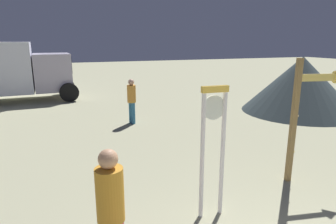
{
  "coord_description": "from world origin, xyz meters",
  "views": [
    {
      "loc": [
        -2.51,
        -1.18,
        2.87
      ],
      "look_at": [
        -0.12,
        5.16,
        1.2
      ],
      "focal_mm": 31.07,
      "sensor_mm": 36.0,
      "label": 1
    }
  ],
  "objects_px": {
    "arrow_sign": "(311,102)",
    "dome_tent": "(301,85)",
    "standing_clock": "(213,139)",
    "person_distant": "(132,99)",
    "person_near_clock": "(111,210)"
  },
  "relations": [
    {
      "from": "standing_clock",
      "to": "person_distant",
      "type": "distance_m",
      "value": 5.96
    },
    {
      "from": "person_near_clock",
      "to": "dome_tent",
      "type": "bearing_deg",
      "value": 34.54
    },
    {
      "from": "standing_clock",
      "to": "person_distant",
      "type": "relative_size",
      "value": 1.39
    },
    {
      "from": "dome_tent",
      "to": "standing_clock",
      "type": "bearing_deg",
      "value": -143.16
    },
    {
      "from": "arrow_sign",
      "to": "standing_clock",
      "type": "bearing_deg",
      "value": -169.61
    },
    {
      "from": "person_near_clock",
      "to": "dome_tent",
      "type": "height_order",
      "value": "dome_tent"
    },
    {
      "from": "person_near_clock",
      "to": "arrow_sign",
      "type": "bearing_deg",
      "value": 16.45
    },
    {
      "from": "standing_clock",
      "to": "arrow_sign",
      "type": "relative_size",
      "value": 0.86
    },
    {
      "from": "person_distant",
      "to": "dome_tent",
      "type": "xyz_separation_m",
      "value": [
        6.87,
        -0.71,
        0.25
      ]
    },
    {
      "from": "standing_clock",
      "to": "dome_tent",
      "type": "relative_size",
      "value": 0.48
    },
    {
      "from": "arrow_sign",
      "to": "dome_tent",
      "type": "distance_m",
      "value": 6.6
    },
    {
      "from": "person_distant",
      "to": "person_near_clock",
      "type": "bearing_deg",
      "value": -105.69
    },
    {
      "from": "standing_clock",
      "to": "person_near_clock",
      "type": "xyz_separation_m",
      "value": [
        -1.78,
        -0.8,
        -0.39
      ]
    },
    {
      "from": "arrow_sign",
      "to": "dome_tent",
      "type": "xyz_separation_m",
      "value": [
        4.52,
        4.78,
        -0.54
      ]
    },
    {
      "from": "person_distant",
      "to": "standing_clock",
      "type": "bearing_deg",
      "value": -91.07
    }
  ]
}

